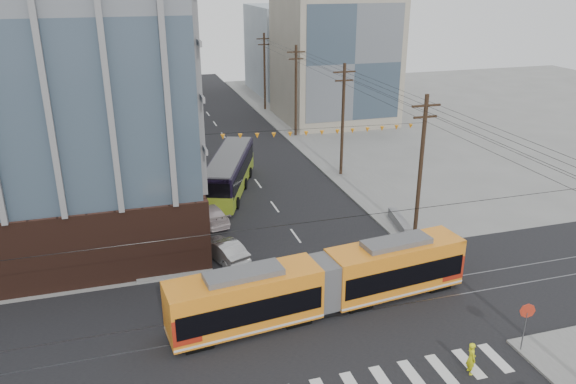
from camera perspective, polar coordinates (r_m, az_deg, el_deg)
The scene contains 14 objects.
ground at distance 31.87m, azimuth 8.62°, elevation -14.96°, with size 160.00×160.00×0.00m, color slate.
bg_bldg_nw_near at distance 75.79m, azimuth -21.11°, elevation 12.54°, with size 18.00×16.00×18.00m, color #8C99A5.
bg_bldg_ne_near at distance 76.95m, azimuth 4.68°, elevation 13.21°, with size 14.00×14.00×16.00m, color gray.
bg_bldg_nw_far at distance 95.40m, azimuth -18.69°, elevation 14.97°, with size 16.00×18.00×20.00m, color gray.
bg_bldg_ne_far at distance 96.43m, azimuth 1.39°, elevation 14.29°, with size 16.00×16.00×14.00m, color #8C99A5.
utility_pole_far at distance 82.59m, azimuth -2.40°, elevation 12.05°, with size 0.30×0.30×11.00m, color black.
streetcar at distance 33.38m, azimuth 3.64°, elevation -9.26°, with size 18.43×2.59×3.55m, color orange, non-canonical shape.
city_bus at distance 51.54m, azimuth -5.98°, elevation 1.99°, with size 2.73×12.61×3.57m, color black, non-canonical shape.
parked_car_silver at distance 39.59m, azimuth -6.54°, elevation -5.84°, with size 1.61×4.60×1.52m, color #9C9C9C.
parked_car_white at distance 45.45m, azimuth -8.04°, elevation -2.23°, with size 2.08×5.12×1.49m, color beige.
parked_car_grey at distance 49.22m, azimuth -7.80°, elevation -0.52°, with size 2.01×4.36×1.21m, color #4E4E4E.
pedestrian at distance 30.49m, azimuth 18.11°, elevation -15.74°, with size 0.64×0.42×1.77m, color yellow.
stop_sign at distance 32.58m, azimuth 22.86°, elevation -12.77°, with size 0.84×0.84×2.75m, color red, non-canonical shape.
jersey_barrier at distance 45.12m, azimuth 11.26°, elevation -3.07°, with size 0.96×4.26×0.85m, color slate.
Camera 1 is at (-11.73, -22.98, 18.71)m, focal length 35.00 mm.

